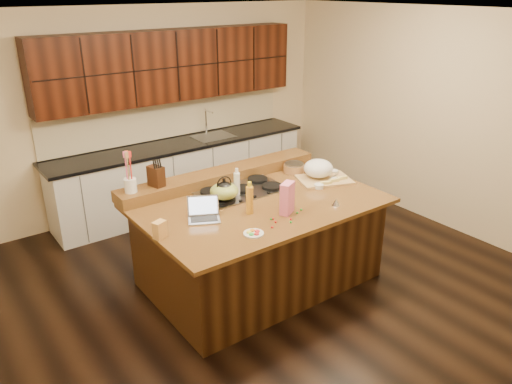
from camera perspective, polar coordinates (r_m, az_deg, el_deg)
room at (r=4.84m, az=0.35°, el=3.64°), size 5.52×5.02×2.72m
island at (r=5.20m, az=0.33°, el=-5.62°), size 2.40×1.60×0.92m
back_ledge at (r=5.51m, az=-4.00°, el=1.91°), size 2.40×0.30×0.12m
cooktop at (r=5.22m, az=-1.62°, el=0.20°), size 0.92×0.52×0.05m
back_counter at (r=6.91m, az=-8.73°, el=6.07°), size 3.70×0.66×2.40m
kettle at (r=4.92m, az=-3.64°, el=0.20°), size 0.21×0.21×0.17m
green_bowl at (r=4.93m, az=-3.64°, el=0.10°), size 0.34×0.34×0.16m
laptop at (r=4.64m, az=-6.01°, el=-2.40°), size 0.36×0.34×0.20m
oil_bottle at (r=4.68m, az=-0.74°, el=-0.94°), size 0.08×0.08×0.27m
vinegar_bottle at (r=5.08m, az=-2.20°, el=0.86°), size 0.08×0.08×0.25m
wooden_tray at (r=5.56m, az=7.31°, el=2.41°), size 0.67×0.58×0.23m
ramekin_a at (r=5.53m, az=9.06°, el=1.33°), size 0.13×0.13×0.04m
ramekin_b at (r=5.35m, az=7.19°, el=0.67°), size 0.11×0.11×0.04m
ramekin_c at (r=5.78m, az=8.89°, el=2.27°), size 0.11×0.11×0.04m
strainer_bowl at (r=5.77m, az=4.36°, el=2.72°), size 0.26×0.26×0.09m
kitchen_timer at (r=4.95m, az=9.13°, el=-1.14°), size 0.09×0.09×0.07m
pink_bag at (r=4.69m, az=3.58°, el=-0.71°), size 0.19×0.16×0.31m
candy_plate at (r=4.35m, az=-0.28°, el=-4.76°), size 0.24×0.24×0.01m
package_box at (r=4.34m, az=-10.96°, el=-4.24°), size 0.13×0.11×0.15m
utensil_crock at (r=5.03m, az=-14.15°, el=0.74°), size 0.13×0.13×0.14m
knife_block at (r=5.12m, az=-11.35°, el=1.78°), size 0.14×0.19×0.21m
gumdrop_0 at (r=4.55m, az=2.24°, el=-3.43°), size 0.02×0.02×0.02m
gumdrop_1 at (r=4.74m, az=4.74°, el=-2.38°), size 0.02×0.02×0.02m
gumdrop_2 at (r=4.61m, az=4.00°, el=-3.10°), size 0.02×0.02×0.02m
gumdrop_3 at (r=4.60m, az=1.73°, el=-3.10°), size 0.02×0.02×0.02m
gumdrop_4 at (r=4.68m, az=3.62°, el=-2.69°), size 0.02×0.02×0.02m
gumdrop_5 at (r=4.56m, az=4.00°, el=-3.44°), size 0.02×0.02×0.02m
gumdrop_6 at (r=4.45m, az=1.87°, el=-4.04°), size 0.02×0.02×0.02m
gumdrop_7 at (r=4.81m, az=5.19°, el=-2.03°), size 0.02×0.02×0.02m
gumdrop_8 at (r=4.61m, az=1.98°, el=-3.06°), size 0.02×0.02×0.02m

